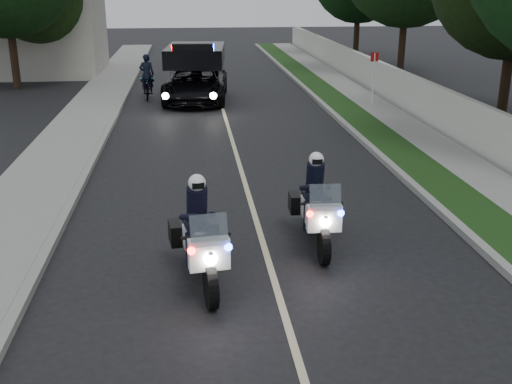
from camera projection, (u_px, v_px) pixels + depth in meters
ground at (273, 276)px, 10.85m from camera, size 120.00×120.00×0.00m
curb_right at (355, 133)px, 20.66m from camera, size 0.20×60.00×0.15m
grass_verge at (375, 133)px, 20.73m from camera, size 1.20×60.00×0.16m
sidewalk_right at (413, 132)px, 20.86m from camera, size 1.40×60.00×0.16m
property_wall at (443, 111)px, 20.75m from camera, size 0.22×60.00×1.50m
curb_left at (103, 140)px, 19.81m from camera, size 0.20×60.00×0.15m
sidewalk_left at (68, 141)px, 19.70m from camera, size 2.00×60.00×0.16m
building_far at (22, 8)px, 33.15m from camera, size 8.00×6.00×7.00m
lane_marking at (232, 139)px, 20.26m from camera, size 0.12×50.00×0.01m
police_moto_left at (201, 281)px, 10.70m from camera, size 1.07×2.29×1.88m
police_moto_right at (315, 243)px, 12.21m from camera, size 0.82×2.17×1.82m
police_suv at (196, 101)px, 26.58m from camera, size 3.00×5.68×2.67m
bicycle at (148, 99)px, 27.09m from camera, size 0.73×1.89×0.97m
cyclist at (148, 99)px, 27.09m from camera, size 0.63×0.42×1.71m
sign_post at (372, 108)px, 25.14m from camera, size 0.42×0.42×2.27m
tree_right_c at (500, 120)px, 22.89m from camera, size 6.18×6.18×10.06m
tree_right_d at (400, 77)px, 33.20m from camera, size 8.21×8.21×11.63m
tree_right_e at (355, 58)px, 41.29m from camera, size 7.08×7.08×10.17m
tree_left_near at (48, 79)px, 32.34m from camera, size 4.85×4.85×8.06m
tree_left_far at (18, 88)px, 29.67m from camera, size 6.68×6.68×10.66m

